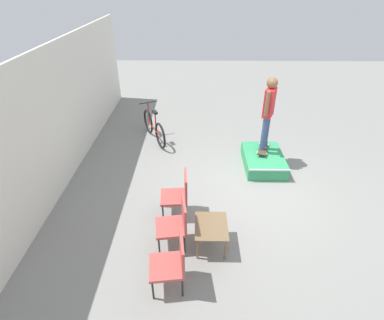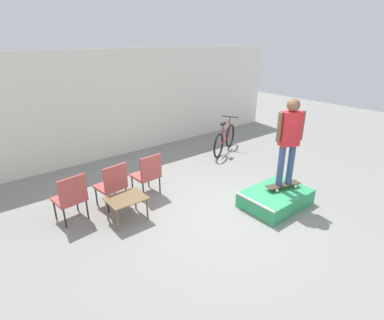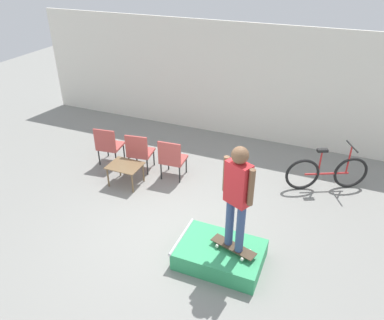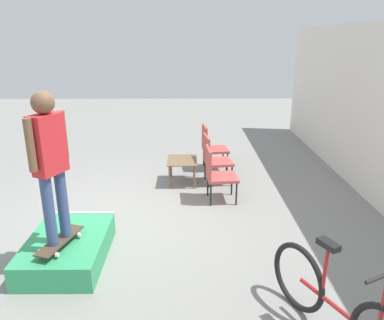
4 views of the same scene
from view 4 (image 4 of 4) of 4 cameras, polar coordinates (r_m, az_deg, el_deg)
The scene contains 9 objects.
ground_plane at distance 6.09m, azimuth -11.60°, elevation -9.01°, with size 24.00×24.00×0.00m, color gray.
skate_ramp_box at distance 5.21m, azimuth -18.39°, elevation -12.66°, with size 1.41×0.96×0.35m.
skateboard_on_ramp at distance 4.91m, azimuth -19.45°, elevation -11.50°, with size 0.79×0.40×0.07m.
person_skater at distance 4.50m, azimuth -20.90°, elevation 0.56°, with size 0.52×0.34×1.80m.
coffee_table at distance 7.29m, azimuth -1.50°, elevation -0.47°, with size 0.71×0.57×0.48m.
patio_chair_left at distance 8.04m, azimuth 2.93°, elevation 2.24°, with size 0.58×0.58×0.96m.
patio_chair_center at distance 7.25m, azimuth 3.30°, elevation 0.41°, with size 0.59×0.59×0.96m.
patio_chair_right at distance 6.48m, azimuth 3.76°, elevation -1.84°, with size 0.55×0.55×0.96m.
bicycle at distance 3.95m, azimuth 21.27°, elevation -20.04°, with size 1.63×0.85×1.03m.
Camera 4 is at (5.30, 1.16, 2.77)m, focal length 35.00 mm.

